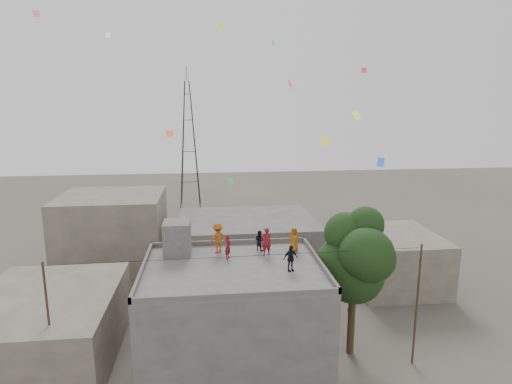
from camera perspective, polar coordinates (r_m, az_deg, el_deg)
ground at (r=27.15m, az=-2.96°, el=-22.02°), size 140.00×140.00×0.00m
main_building at (r=25.58m, az=-3.04°, el=-16.34°), size 10.00×8.00×6.10m
parapet at (r=24.22m, az=-3.12°, el=-9.66°), size 10.00×8.00×0.30m
stair_head_box at (r=26.43m, az=-10.45°, el=-6.02°), size 1.60×1.80×2.00m
neighbor_west at (r=29.48m, az=-26.05°, el=-15.87°), size 8.00×10.00×4.00m
neighbor_north at (r=38.76m, az=-1.29°, el=-7.12°), size 12.00×9.00×5.00m
neighbor_northwest at (r=41.17m, az=-18.50°, el=-5.14°), size 9.00×8.00×7.00m
neighbor_east at (r=38.14m, az=17.76°, el=-8.51°), size 7.00×8.00×4.40m
tree at (r=26.24m, az=13.27°, el=-8.59°), size 4.90×4.60×9.10m
utility_line at (r=24.14m, az=-1.65°, el=-16.07°), size 20.12×0.62×7.40m
transmission_tower at (r=62.85m, az=-8.94°, el=6.25°), size 2.97×2.97×20.01m
person_red_adult at (r=25.77m, az=1.37°, el=-6.62°), size 0.70×0.54×1.71m
person_orange_child at (r=26.54m, az=5.08°, el=-6.32°), size 0.84×0.65×1.53m
person_dark_child at (r=26.65m, az=0.45°, el=-6.47°), size 0.79×0.78×1.28m
person_dark_adult at (r=23.56m, az=4.62°, el=-8.81°), size 0.92×0.59×1.45m
person_orange_adult at (r=26.30m, az=-5.10°, el=-6.13°), size 1.36×1.10×1.84m
person_red_child at (r=25.37m, az=-3.75°, el=-7.27°), size 0.51×0.62×1.45m
kites at (r=28.98m, az=1.33°, el=13.46°), size 23.03×15.29×12.88m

